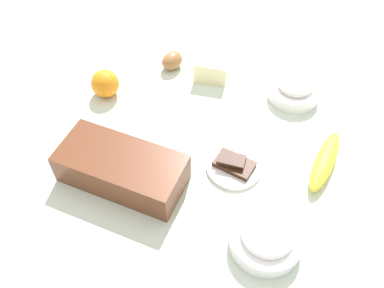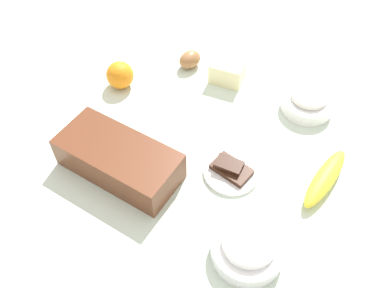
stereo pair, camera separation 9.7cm
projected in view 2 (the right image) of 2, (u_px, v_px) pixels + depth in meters
ground_plane at (192, 157)px, 1.01m from camera, size 2.40×2.40×0.02m
loaf_pan at (119, 159)px, 0.94m from camera, size 0.28×0.13×0.08m
flour_bowl at (308, 101)px, 1.08m from camera, size 0.13×0.13×0.06m
sugar_bowl at (248, 247)px, 0.82m from camera, size 0.15×0.15×0.07m
banana at (325, 178)px, 0.93m from camera, size 0.06×0.19×0.04m
orange_fruit at (120, 75)px, 1.13m from camera, size 0.07×0.07×0.07m
butter_block at (227, 72)px, 1.15m from camera, size 0.10×0.08×0.06m
egg_near_butter at (190, 60)px, 1.19m from camera, size 0.07×0.08×0.05m
chocolate_plate at (231, 171)px, 0.96m from camera, size 0.13×0.13×0.03m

